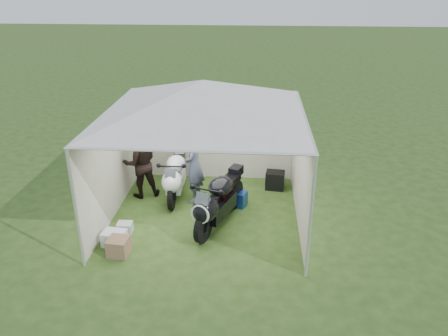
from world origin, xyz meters
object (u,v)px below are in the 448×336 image
at_px(person_dark_jacket, 141,163).
at_px(motorcycle_black, 217,200).
at_px(person_blue_jacket, 194,165).
at_px(equipment_box, 275,180).
at_px(crate_1, 119,246).
at_px(crate_0, 114,238).
at_px(paddock_stand, 236,198).
at_px(crate_2, 125,228).
at_px(canopy_tent, 204,101).
at_px(motorcycle_white, 175,175).

bearing_deg(person_dark_jacket, motorcycle_black, 124.82).
bearing_deg(person_blue_jacket, motorcycle_black, 35.69).
height_order(equipment_box, crate_1, equipment_box).
xyz_separation_m(person_dark_jacket, crate_0, (-0.04, -2.12, -0.69)).
distance_m(paddock_stand, crate_2, 2.59).
distance_m(paddock_stand, crate_1, 2.98).
bearing_deg(canopy_tent, motorcycle_black, -57.27).
relative_size(equipment_box, crate_0, 1.03).
height_order(equipment_box, crate_2, equipment_box).
height_order(canopy_tent, crate_0, canopy_tent).
distance_m(motorcycle_white, equipment_box, 2.46).
bearing_deg(motorcycle_black, crate_2, -147.59).
height_order(motorcycle_white, equipment_box, motorcycle_white).
height_order(crate_0, crate_1, crate_1).
bearing_deg(motorcycle_black, paddock_stand, 90.00).
bearing_deg(equipment_box, crate_2, -143.97).
bearing_deg(crate_0, person_dark_jacket, 89.04).
distance_m(person_dark_jacket, crate_1, 2.52).
relative_size(canopy_tent, person_blue_jacket, 3.18).
bearing_deg(canopy_tent, motorcycle_white, 135.36).
bearing_deg(crate_2, motorcycle_white, 65.44).
bearing_deg(person_dark_jacket, person_blue_jacket, 151.70).
bearing_deg(paddock_stand, crate_0, -141.97).
distance_m(canopy_tent, motorcycle_white, 2.31).
height_order(person_dark_jacket, equipment_box, person_dark_jacket).
xyz_separation_m(canopy_tent, crate_1, (-1.46, -1.64, -2.41)).
height_order(person_blue_jacket, crate_2, person_blue_jacket).
height_order(person_dark_jacket, crate_2, person_dark_jacket).
distance_m(paddock_stand, person_blue_jacket, 1.22).
bearing_deg(crate_0, motorcycle_white, 68.39).
distance_m(canopy_tent, crate_2, 3.05).
relative_size(equipment_box, crate_1, 1.18).
relative_size(motorcycle_white, crate_2, 6.71).
relative_size(motorcycle_white, equipment_box, 4.54).
relative_size(paddock_stand, equipment_box, 1.05).
relative_size(paddock_stand, person_dark_jacket, 0.28).
xyz_separation_m(paddock_stand, person_blue_jacket, (-0.97, 0.18, 0.71)).
height_order(motorcycle_white, person_blue_jacket, person_blue_jacket).
bearing_deg(canopy_tent, crate_1, -131.86).
bearing_deg(paddock_stand, canopy_tent, -144.39).
distance_m(motorcycle_black, person_dark_jacket, 2.31).
xyz_separation_m(person_dark_jacket, equipment_box, (3.17, 0.60, -0.61)).
distance_m(motorcycle_black, crate_0, 2.18).
height_order(person_blue_jacket, equipment_box, person_blue_jacket).
distance_m(motorcycle_white, crate_1, 2.55).
distance_m(person_dark_jacket, crate_0, 2.23).
height_order(motorcycle_white, paddock_stand, motorcycle_white).
xyz_separation_m(person_blue_jacket, crate_0, (-1.32, -1.97, -0.75)).
distance_m(person_blue_jacket, crate_0, 2.49).
relative_size(motorcycle_black, crate_0, 4.83).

